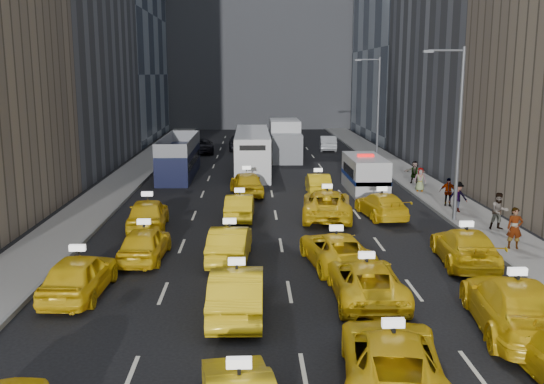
{
  "coord_description": "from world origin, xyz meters",
  "views": [
    {
      "loc": [
        -1.34,
        -18.55,
        7.67
      ],
      "look_at": [
        -0.33,
        10.38,
        2.0
      ],
      "focal_mm": 40.0,
      "sensor_mm": 36.0,
      "label": 1
    }
  ],
  "objects": [
    {
      "name": "city_bus",
      "position": [
        -1.23,
        29.17,
        1.59
      ],
      "size": [
        3.46,
        12.57,
        3.21
      ],
      "rotation": [
        0.0,
        0.0,
        -0.07
      ],
      "color": "silver",
      "rests_on": "ground"
    },
    {
      "name": "taxi_5",
      "position": [
        -1.82,
        -0.04,
        0.79
      ],
      "size": [
        1.77,
        4.83,
        1.58
      ],
      "primitive_type": "imported",
      "rotation": [
        0.0,
        0.0,
        3.12
      ],
      "color": "yellow",
      "rests_on": "ground"
    },
    {
      "name": "box_truck",
      "position": [
        1.77,
        36.15,
        1.73
      ],
      "size": [
        3.24,
        7.87,
        3.51
      ],
      "rotation": [
        0.0,
        0.0,
        -0.08
      ],
      "color": "silver",
      "rests_on": "ground"
    },
    {
      "name": "misc_car_0",
      "position": [
        7.22,
        27.42,
        0.8
      ],
      "size": [
        2.22,
        5.03,
        1.61
      ],
      "primitive_type": "imported",
      "rotation": [
        0.0,
        0.0,
        3.03
      ],
      "color": "#AAACB2",
      "rests_on": "ground"
    },
    {
      "name": "pedestrian_0",
      "position": [
        10.12,
        6.61,
        1.06
      ],
      "size": [
        0.73,
        0.55,
        1.83
      ],
      "primitive_type": "imported",
      "rotation": [
        0.0,
        0.0,
        -0.18
      ],
      "color": "gray",
      "rests_on": "sidewalk_east"
    },
    {
      "name": "taxi_2",
      "position": [
        2.11,
        -4.74,
        0.73
      ],
      "size": [
        3.11,
        5.52,
        1.46
      ],
      "primitive_type": "imported",
      "rotation": [
        0.0,
        0.0,
        3.0
      ],
      "color": "yellow",
      "rests_on": "ground"
    },
    {
      "name": "taxi_7",
      "position": [
        6.56,
        -1.63,
        0.84
      ],
      "size": [
        3.11,
        6.04,
        1.68
      ],
      "primitive_type": "imported",
      "rotation": [
        0.0,
        0.0,
        3.0
      ],
      "color": "yellow",
      "rests_on": "ground"
    },
    {
      "name": "curb_east",
      "position": [
        9.05,
        25.0,
        0.09
      ],
      "size": [
        0.15,
        90.0,
        0.18
      ],
      "primitive_type": "cube",
      "color": "slate",
      "rests_on": "ground"
    },
    {
      "name": "pedestrian_3",
      "position": [
        10.02,
        15.35,
        0.96
      ],
      "size": [
        1.04,
        0.7,
        1.63
      ],
      "primitive_type": "imported",
      "rotation": [
        0.0,
        0.0,
        -0.31
      ],
      "color": "gray",
      "rests_on": "sidewalk_east"
    },
    {
      "name": "misc_car_1",
      "position": [
        -6.25,
        40.7,
        0.73
      ],
      "size": [
        2.85,
        5.41,
        1.45
      ],
      "primitive_type": "imported",
      "rotation": [
        0.0,
        0.0,
        3.23
      ],
      "color": "black",
      "rests_on": "ground"
    },
    {
      "name": "pedestrian_5",
      "position": [
        10.06,
        22.75,
        0.92
      ],
      "size": [
        1.5,
        0.77,
        1.55
      ],
      "primitive_type": "imported",
      "rotation": [
        0.0,
        0.0,
        -0.26
      ],
      "color": "gray",
      "rests_on": "sidewalk_east"
    },
    {
      "name": "taxi_8",
      "position": [
        -5.79,
        5.96,
        0.72
      ],
      "size": [
        1.87,
        4.28,
        1.43
      ],
      "primitive_type": "imported",
      "rotation": [
        0.0,
        0.0,
        3.1
      ],
      "color": "yellow",
      "rests_on": "ground"
    },
    {
      "name": "taxi_14",
      "position": [
        2.73,
        13.19,
        0.76
      ],
      "size": [
        3.12,
        5.74,
        1.53
      ],
      "primitive_type": "imported",
      "rotation": [
        0.0,
        0.0,
        3.03
      ],
      "color": "yellow",
      "rests_on": "ground"
    },
    {
      "name": "taxi_11",
      "position": [
        7.37,
        4.94,
        0.74
      ],
      "size": [
        2.55,
        5.27,
        1.48
      ],
      "primitive_type": "imported",
      "rotation": [
        0.0,
        0.0,
        3.05
      ],
      "color": "yellow",
      "rests_on": "ground"
    },
    {
      "name": "ground",
      "position": [
        0.0,
        0.0,
        0.0
      ],
      "size": [
        160.0,
        160.0,
        0.0
      ],
      "primitive_type": "plane",
      "color": "black",
      "rests_on": "ground"
    },
    {
      "name": "taxi_12",
      "position": [
        -6.51,
        11.09,
        0.8
      ],
      "size": [
        2.19,
        4.78,
        1.59
      ],
      "primitive_type": "imported",
      "rotation": [
        0.0,
        0.0,
        3.21
      ],
      "color": "yellow",
      "rests_on": "ground"
    },
    {
      "name": "sidewalk_east",
      "position": [
        10.5,
        25.0,
        0.07
      ],
      "size": [
        3.0,
        90.0,
        0.15
      ],
      "primitive_type": "cube",
      "color": "gray",
      "rests_on": "ground"
    },
    {
      "name": "streetlight_near",
      "position": [
        9.18,
        12.0,
        4.92
      ],
      "size": [
        2.15,
        0.22,
        9.0
      ],
      "color": "#595B60",
      "rests_on": "ground"
    },
    {
      "name": "misc_car_2",
      "position": [
        2.75,
        45.33,
        0.67
      ],
      "size": [
        2.37,
        4.79,
        1.34
      ],
      "primitive_type": "imported",
      "rotation": [
        0.0,
        0.0,
        3.25
      ],
      "color": "slate",
      "rests_on": "ground"
    },
    {
      "name": "taxi_6",
      "position": [
        2.58,
        1.14,
        0.69
      ],
      "size": [
        2.31,
        4.98,
        1.38
      ],
      "primitive_type": "imported",
      "rotation": [
        0.0,
        0.0,
        3.14
      ],
      "color": "yellow",
      "rests_on": "ground"
    },
    {
      "name": "misc_car_4",
      "position": [
        6.47,
        42.43,
        0.75
      ],
      "size": [
        1.93,
        4.67,
        1.5
      ],
      "primitive_type": "imported",
      "rotation": [
        0.0,
        0.0,
        3.07
      ],
      "color": "#ACB0B4",
      "rests_on": "ground"
    },
    {
      "name": "pedestrian_2",
      "position": [
        10.05,
        13.76,
        0.99
      ],
      "size": [
        1.13,
        0.56,
        1.69
      ],
      "primitive_type": "imported",
      "rotation": [
        0.0,
        0.0,
        0.1
      ],
      "color": "gray",
      "rests_on": "sidewalk_east"
    },
    {
      "name": "double_decker",
      "position": [
        -6.79,
        27.21,
        1.46
      ],
      "size": [
        2.61,
        10.22,
        2.96
      ],
      "rotation": [
        0.0,
        0.0,
        -0.03
      ],
      "color": "black",
      "rests_on": "ground"
    },
    {
      "name": "taxi_13",
      "position": [
        -1.96,
        13.07,
        0.68
      ],
      "size": [
        1.58,
        4.19,
        1.37
      ],
      "primitive_type": "imported",
      "rotation": [
        0.0,
        0.0,
        3.11
      ],
      "color": "yellow",
      "rests_on": "ground"
    },
    {
      "name": "taxi_15",
      "position": [
        5.7,
        13.23,
        0.68
      ],
      "size": [
        2.48,
        4.87,
        1.36
      ],
      "primitive_type": "imported",
      "rotation": [
        0.0,
        0.0,
        3.27
      ],
      "color": "yellow",
      "rests_on": "ground"
    },
    {
      "name": "pedestrian_4",
      "position": [
        9.64,
        19.81,
        0.92
      ],
      "size": [
        0.81,
        0.54,
        1.54
      ],
      "primitive_type": "imported",
      "rotation": [
        0.0,
        0.0,
        -0.17
      ],
      "color": "gray",
      "rests_on": "sidewalk_east"
    },
    {
      "name": "misc_car_3",
      "position": [
        -2.6,
        42.96,
        0.82
      ],
      "size": [
        2.18,
        4.93,
        1.65
      ],
      "primitive_type": "imported",
      "rotation": [
        0.0,
        0.0,
        3.19
      ],
      "color": "black",
      "rests_on": "ground"
    },
    {
      "name": "pedestrian_1",
      "position": [
        10.78,
        9.88,
        1.06
      ],
      "size": [
        0.89,
        0.5,
        1.83
      ],
      "primitive_type": "imported",
      "rotation": [
        0.0,
        0.0,
        -0.01
      ],
      "color": "gray",
      "rests_on": "sidewalk_east"
    },
    {
      "name": "taxi_9",
      "position": [
        -2.24,
        5.79,
        0.74
      ],
      "size": [
        1.85,
        4.56,
        1.47
      ],
      "primitive_type": "imported",
      "rotation": [
        0.0,
        0.0,
        3.08
      ],
      "color": "yellow",
      "rests_on": "ground"
    },
    {
      "name": "nypd_van",
      "position": [
        6.16,
        20.55,
        1.13
      ],
      "size": [
        2.7,
        5.98,
        2.5
      ],
      "rotation": [
        0.0,
        0.0,
        0.08
      ],
      "color": "silver",
      "rests_on": "ground"
    },
    {
      "name": "taxi_16",
      "position": [
        -1.63,
        19.54,
        0.78
      ],
      "size": [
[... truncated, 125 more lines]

